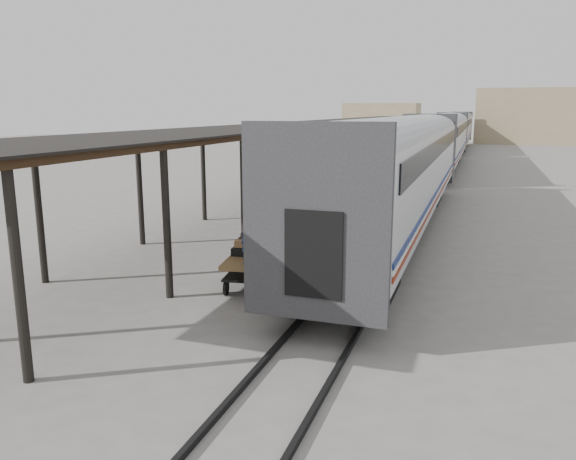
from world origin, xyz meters
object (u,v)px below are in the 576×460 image
(porter, at_px, (251,228))
(pedestrian, at_px, (319,180))
(baggage_cart, at_px, (252,263))
(luggage_tug, at_px, (334,182))

(porter, relative_size, pedestrian, 1.22)
(baggage_cart, bearing_deg, porter, -78.29)
(luggage_tug, xyz_separation_m, porter, (2.58, -19.15, 1.18))
(luggage_tug, distance_m, pedestrian, 0.91)
(baggage_cart, distance_m, pedestrian, 18.41)
(porter, bearing_deg, pedestrian, 30.76)
(baggage_cart, relative_size, porter, 1.34)
(baggage_cart, relative_size, luggage_tug, 1.56)
(porter, distance_m, pedestrian, 19.12)
(luggage_tug, height_order, pedestrian, pedestrian)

